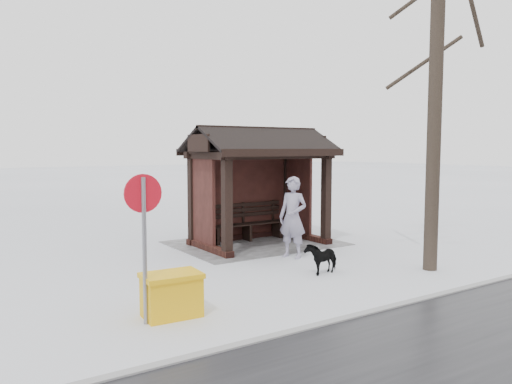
# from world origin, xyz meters

# --- Properties ---
(ground) EXTENTS (120.00, 120.00, 0.00)m
(ground) POSITION_xyz_m (0.00, 0.00, 0.00)
(ground) COLOR silver
(ground) RESTS_ON ground
(kerb) EXTENTS (120.00, 0.15, 0.06)m
(kerb) POSITION_xyz_m (0.00, 5.50, 0.01)
(kerb) COLOR gray
(kerb) RESTS_ON ground
(trampled_patch) EXTENTS (4.20, 3.20, 0.02)m
(trampled_patch) POSITION_xyz_m (0.00, -0.20, 0.01)
(trampled_patch) COLOR #96959B
(trampled_patch) RESTS_ON ground
(bus_shelter) EXTENTS (3.60, 2.40, 3.09)m
(bus_shelter) POSITION_xyz_m (0.00, -0.16, 2.17)
(bus_shelter) COLOR black
(bus_shelter) RESTS_ON ground
(pedestrian) EXTENTS (0.69, 0.81, 1.89)m
(pedestrian) POSITION_xyz_m (0.21, 1.71, 0.94)
(pedestrian) COLOR gray
(pedestrian) RESTS_ON ground
(dog) EXTENTS (0.81, 0.49, 0.64)m
(dog) POSITION_xyz_m (0.59, 3.18, 0.32)
(dog) COLOR black
(dog) RESTS_ON ground
(grit_bin) EXTENTS (0.90, 0.64, 0.67)m
(grit_bin) POSITION_xyz_m (4.21, 3.96, 0.34)
(grit_bin) COLOR #EAAC0D
(grit_bin) RESTS_ON ground
(road_sign) EXTENTS (0.56, 0.09, 2.18)m
(road_sign) POSITION_xyz_m (4.66, 4.04, 1.58)
(road_sign) COLOR gray
(road_sign) RESTS_ON ground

